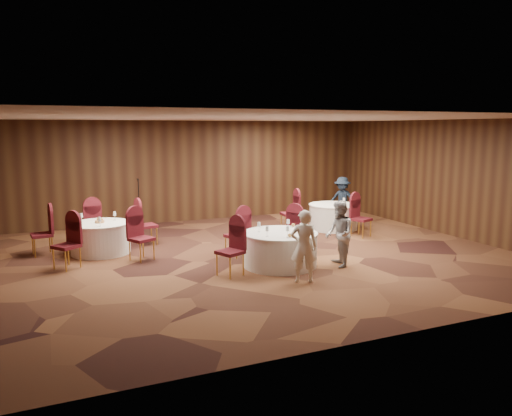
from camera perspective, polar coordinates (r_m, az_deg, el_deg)
name	(u,v)px	position (r m, az deg, el deg)	size (l,w,h in m)	color
ground	(252,256)	(11.76, -0.51, -5.51)	(12.00, 12.00, 0.00)	black
room_shell	(251,173)	(11.42, -0.52, 4.08)	(12.00, 12.00, 12.00)	silver
table_main	(280,249)	(10.88, 2.76, -4.69)	(1.63, 1.63, 0.74)	white
table_left	(101,238)	(12.51, -17.34, -3.26)	(1.41, 1.41, 0.74)	white
table_right	(333,216)	(14.95, 8.82, -0.96)	(1.45, 1.45, 0.74)	white
chairs_main	(257,239)	(11.26, 0.13, -3.55)	(2.91, 2.08, 1.00)	#440D17
chairs_left	(98,233)	(12.47, -17.56, -2.73)	(3.08, 3.02, 1.00)	#440D17
chairs_right	(324,216)	(14.28, 7.82, -0.91)	(2.03, 2.17, 1.00)	#440D17
tabletop_main	(288,228)	(10.76, 3.72, -2.30)	(1.17, 1.09, 0.22)	silver
tabletop_left	(99,219)	(12.43, -17.47, -1.26)	(0.84, 0.79, 0.22)	silver
tabletop_right	(344,200)	(14.76, 10.03, 0.93)	(0.08, 0.08, 0.22)	silver
mic_stand	(139,216)	(14.86, -13.17, -0.90)	(0.24, 0.24, 1.53)	black
woman_a	(304,246)	(9.69, 5.49, -4.38)	(0.52, 0.34, 1.43)	white
woman_b	(339,234)	(10.89, 9.49, -2.94)	(0.70, 0.54, 1.44)	#A2A1A6
man_c	(342,200)	(16.00, 9.82, 0.94)	(0.93, 0.54, 1.45)	black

